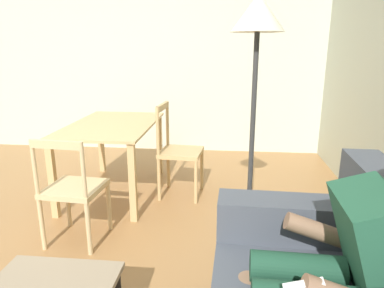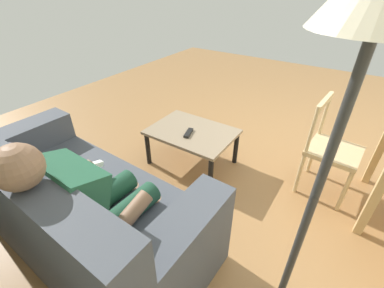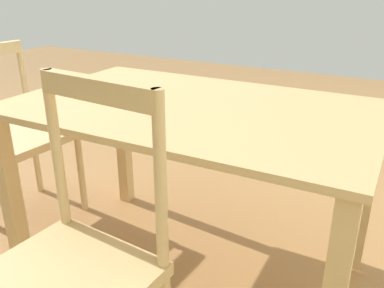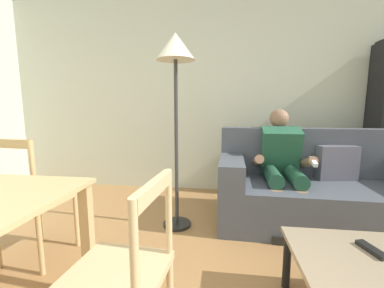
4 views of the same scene
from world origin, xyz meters
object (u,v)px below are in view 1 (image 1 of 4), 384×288
dining_table (113,134)px  person_lounging (340,266)px  dining_chair_facing_couch (73,190)px  floor_lamp (257,40)px  dining_chair_near_wall (178,152)px

dining_table → person_lounging: bearing=39.4°
dining_table → dining_chair_facing_couch: (1.01, -0.00, -0.20)m
dining_table → floor_lamp: size_ratio=0.73×
person_lounging → dining_chair_facing_couch: size_ratio=1.32×
dining_chair_facing_couch → dining_chair_near_wall: bearing=145.5°
person_lounging → dining_chair_facing_couch: person_lounging is taller
dining_table → floor_lamp: floor_lamp is taller
dining_chair_near_wall → dining_chair_facing_couch: dining_chair_near_wall is taller
dining_chair_near_wall → floor_lamp: bearing=34.4°
person_lounging → dining_chair_near_wall: (-2.06, -1.00, -0.13)m
dining_chair_facing_couch → floor_lamp: floor_lamp is taller
person_lounging → floor_lamp: floor_lamp is taller
person_lounging → dining_chair_near_wall: person_lounging is taller
dining_chair_near_wall → dining_chair_facing_couch: bearing=-34.5°
dining_chair_near_wall → floor_lamp: 1.62m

